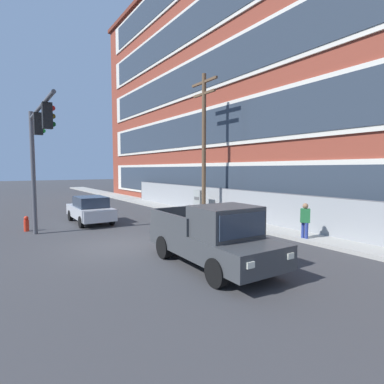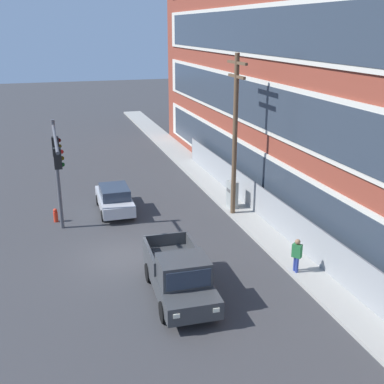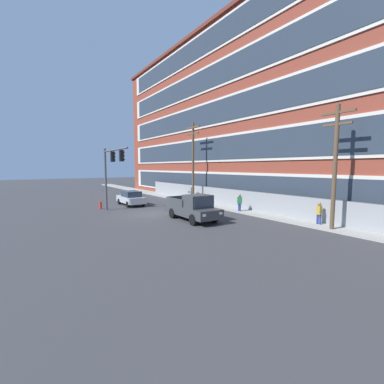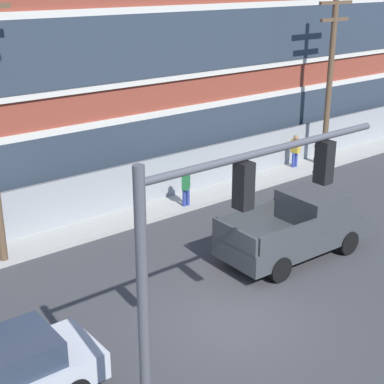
# 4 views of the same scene
# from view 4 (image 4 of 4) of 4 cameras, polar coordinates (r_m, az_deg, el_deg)

# --- Properties ---
(ground_plane) EXTENTS (160.00, 160.00, 0.00)m
(ground_plane) POSITION_cam_4_polar(r_m,az_deg,el_deg) (15.99, 3.88, -12.37)
(ground_plane) COLOR #38383A
(sidewalk_building_side) EXTENTS (80.00, 2.12, 0.16)m
(sidewalk_building_side) POSITION_cam_4_polar(r_m,az_deg,el_deg) (21.60, -10.09, -3.28)
(sidewalk_building_side) COLOR #9E9B93
(sidewalk_building_side) RESTS_ON ground
(chain_link_fence) EXTENTS (35.87, 0.06, 1.92)m
(chain_link_fence) POSITION_cam_4_polar(r_m,az_deg,el_deg) (22.77, -5.47, 0.65)
(chain_link_fence) COLOR gray
(chain_link_fence) RESTS_ON ground
(traffic_signal_mast) EXTENTS (6.00, 0.43, 5.87)m
(traffic_signal_mast) POSITION_cam_4_polar(r_m,az_deg,el_deg) (10.75, 2.91, -4.07)
(traffic_signal_mast) COLOR #4C4C51
(traffic_signal_mast) RESTS_ON ground
(pickup_truck_dark_grey) EXTENTS (5.28, 2.29, 2.04)m
(pickup_truck_dark_grey) POSITION_cam_4_polar(r_m,az_deg,el_deg) (19.26, 10.15, -3.44)
(pickup_truck_dark_grey) COLOR #383A3D
(pickup_truck_dark_grey) RESTS_ON ground
(utility_pole_midblock) EXTENTS (2.07, 0.26, 7.97)m
(utility_pole_midblock) POSITION_cam_4_polar(r_m,az_deg,el_deg) (27.47, 13.24, 10.96)
(utility_pole_midblock) COLOR brown
(utility_pole_midblock) RESTS_ON ground
(pedestrian_near_cabinet) EXTENTS (0.32, 0.42, 1.69)m
(pedestrian_near_cabinet) POSITION_cam_4_polar(r_m,az_deg,el_deg) (27.70, 9.98, 4.04)
(pedestrian_near_cabinet) COLOR navy
(pedestrian_near_cabinet) RESTS_ON ground
(pedestrian_by_fence) EXTENTS (0.46, 0.43, 1.69)m
(pedestrian_by_fence) POSITION_cam_4_polar(r_m,az_deg,el_deg) (22.62, -0.59, 0.60)
(pedestrian_by_fence) COLOR navy
(pedestrian_by_fence) RESTS_ON ground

